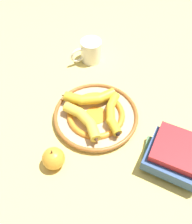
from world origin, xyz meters
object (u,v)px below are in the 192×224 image
object	(u,v)px
decorative_bowl	(96,116)
banana_a	(89,98)
coffee_mug	(90,51)
apple	(54,158)
banana_b	(112,112)
banana_c	(84,120)
book_stack	(177,156)

from	to	relation	value
decorative_bowl	banana_a	xyz separation A→B (m)	(-0.03, -0.05, 0.03)
coffee_mug	apple	bearing A→B (deg)	49.72
banana_a	decorative_bowl	bearing A→B (deg)	-71.03
banana_b	apple	distance (m)	0.26
apple	banana_c	bearing A→B (deg)	-176.67
apple	banana_a	bearing A→B (deg)	-166.75
apple	decorative_bowl	bearing A→B (deg)	-178.52
decorative_bowl	book_stack	bearing A→B (deg)	91.95
banana_a	banana_b	xyz separation A→B (m)	(0.00, 0.11, -0.00)
decorative_bowl	apple	xyz separation A→B (m)	(0.23, 0.01, 0.02)
banana_c	book_stack	xyz separation A→B (m)	(-0.07, 0.31, -0.00)
banana_c	apple	world-z (taller)	apple
banana_a	coffee_mug	distance (m)	0.26
banana_b	book_stack	distance (m)	0.26
banana_b	apple	xyz separation A→B (m)	(0.25, -0.05, -0.01)
banana_b	coffee_mug	bearing A→B (deg)	-165.89
banana_a	book_stack	distance (m)	0.36
book_stack	decorative_bowl	bearing A→B (deg)	169.19
banana_a	banana_c	distance (m)	0.10
banana_b	apple	world-z (taller)	apple
banana_c	book_stack	distance (m)	0.32
banana_c	coffee_mug	distance (m)	0.37
decorative_bowl	coffee_mug	xyz separation A→B (m)	(-0.24, -0.21, 0.03)
decorative_bowl	banana_b	bearing A→B (deg)	118.37
decorative_bowl	apple	bearing A→B (deg)	1.48
decorative_bowl	banana_b	distance (m)	0.07
banana_c	book_stack	bearing A→B (deg)	-153.45
coffee_mug	decorative_bowl	bearing A→B (deg)	66.15
banana_b	book_stack	size ratio (longest dim) A/B	0.76
banana_a	banana_c	size ratio (longest dim) A/B	0.83
banana_b	banana_a	bearing A→B (deg)	-127.62
banana_a	banana_c	world-z (taller)	same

